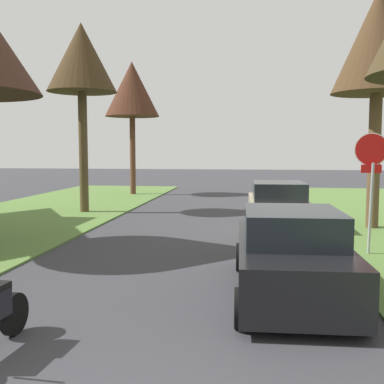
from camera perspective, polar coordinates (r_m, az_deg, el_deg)
stop_sign_far at (r=12.21m, az=20.98°, el=2.89°), size 0.81×0.32×2.97m
street_tree_right_mid_b at (r=16.72m, az=21.69°, el=16.44°), size 2.88×2.88×7.68m
street_tree_left_mid_b at (r=20.10m, az=-13.31°, el=15.35°), size 2.81×2.81×7.64m
street_tree_left_far at (r=27.52m, az=-7.32°, el=12.20°), size 3.09×3.09×7.55m
parked_sedan_black at (r=8.55m, az=11.90°, el=-7.64°), size 2.05×4.45×1.57m
parked_sedan_tan at (r=15.41m, az=10.42°, el=-1.93°), size 2.05×4.45×1.57m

